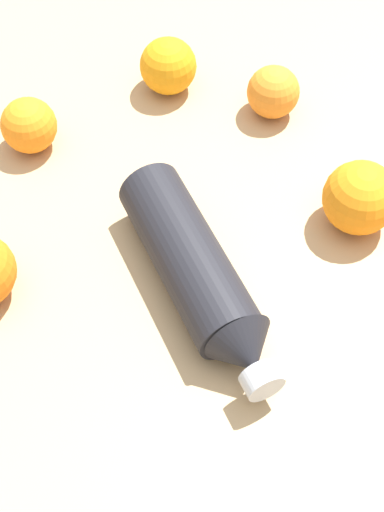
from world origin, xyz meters
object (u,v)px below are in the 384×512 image
water_bottle (201,273)px  orange_0 (273,92)px  orange_3 (360,198)px  orange_1 (29,125)px  orange_4 (168,66)px

water_bottle → orange_0: (0.15, 0.25, -0.00)m
orange_3 → water_bottle: bearing=-164.3°
water_bottle → orange_1: water_bottle is taller
orange_0 → orange_1: size_ratio=0.98×
water_bottle → orange_3: size_ratio=3.36×
orange_1 → orange_3: bearing=-30.2°
water_bottle → orange_4: 0.32m
orange_1 → orange_4: (0.18, 0.06, 0.00)m
water_bottle → orange_4: bearing=162.6°
orange_4 → water_bottle: bearing=-95.6°
water_bottle → orange_0: bearing=136.8°
orange_0 → orange_4: bearing=148.5°
water_bottle → orange_0: water_bottle is taller
orange_0 → orange_1: bearing=178.4°
orange_3 → orange_0: bearing=102.2°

